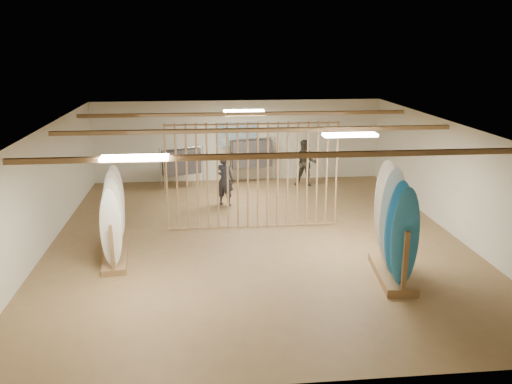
{
  "coord_description": "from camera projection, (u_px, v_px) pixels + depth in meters",
  "views": [
    {
      "loc": [
        -1.33,
        -12.66,
        4.74
      ],
      "look_at": [
        0.0,
        0.0,
        1.2
      ],
      "focal_mm": 38.0,
      "sensor_mm": 36.0,
      "label": 1
    }
  ],
  "objects": [
    {
      "name": "clothing_rack_a",
      "position": [
        182.0,
        162.0,
        17.74
      ],
      "size": [
        1.28,
        0.77,
        1.44
      ],
      "rotation": [
        0.0,
        0.0,
        0.38
      ],
      "color": "silver",
      "rests_on": "floor"
    },
    {
      "name": "clothing_rack_b",
      "position": [
        251.0,
        154.0,
        18.46
      ],
      "size": [
        1.49,
        0.64,
        1.62
      ],
      "rotation": [
        0.0,
        0.0,
        0.19
      ],
      "color": "silver",
      "rests_on": "floor"
    },
    {
      "name": "wall_right",
      "position": [
        453.0,
        179.0,
        13.66
      ],
      "size": [
        0.0,
        12.0,
        12.0
      ],
      "primitive_type": "plane",
      "rotation": [
        1.57,
        0.0,
        -1.57
      ],
      "color": "silver",
      "rests_on": "ground"
    },
    {
      "name": "poster",
      "position": [
        238.0,
        135.0,
        18.83
      ],
      "size": [
        1.4,
        0.03,
        0.9
      ],
      "primitive_type": "cube",
      "color": "#357AB9",
      "rests_on": "ground"
    },
    {
      "name": "light_panels",
      "position": [
        256.0,
        129.0,
        12.8
      ],
      "size": [
        1.2,
        0.35,
        0.06
      ],
      "primitive_type": "cube",
      "color": "white",
      "rests_on": "ground"
    },
    {
      "name": "ceiling_slats",
      "position": [
        256.0,
        130.0,
        12.8
      ],
      "size": [
        9.5,
        6.12,
        0.1
      ],
      "primitive_type": "cube",
      "color": "olive",
      "rests_on": "ground"
    },
    {
      "name": "rack_left",
      "position": [
        114.0,
        230.0,
        12.24
      ],
      "size": [
        0.74,
        2.35,
        1.87
      ],
      "rotation": [
        0.0,
        0.0,
        0.1
      ],
      "color": "olive",
      "rests_on": "floor"
    },
    {
      "name": "ceiling",
      "position": [
        256.0,
        127.0,
        12.78
      ],
      "size": [
        12.0,
        12.0,
        0.0
      ],
      "primitive_type": "plane",
      "rotation": [
        3.14,
        0.0,
        0.0
      ],
      "color": "gray",
      "rests_on": "ground"
    },
    {
      "name": "shopper_b",
      "position": [
        306.0,
        160.0,
        18.22
      ],
      "size": [
        1.05,
        0.94,
        1.79
      ],
      "primitive_type": "imported",
      "rotation": [
        0.0,
        0.0,
        -0.36
      ],
      "color": "#2F2E24",
      "rests_on": "floor"
    },
    {
      "name": "wall_front",
      "position": [
        302.0,
        295.0,
        7.41
      ],
      "size": [
        12.0,
        0.0,
        12.0
      ],
      "primitive_type": "plane",
      "rotation": [
        -1.57,
        0.0,
        0.0
      ],
      "color": "silver",
      "rests_on": "ground"
    },
    {
      "name": "wall_left",
      "position": [
        44.0,
        190.0,
        12.65
      ],
      "size": [
        0.0,
        12.0,
        12.0
      ],
      "primitive_type": "plane",
      "rotation": [
        1.57,
        0.0,
        1.57
      ],
      "color": "silver",
      "rests_on": "ground"
    },
    {
      "name": "wall_back",
      "position": [
        238.0,
        141.0,
        18.91
      ],
      "size": [
        12.0,
        0.0,
        12.0
      ],
      "primitive_type": "plane",
      "rotation": [
        1.57,
        0.0,
        0.0
      ],
      "color": "silver",
      "rests_on": "ground"
    },
    {
      "name": "bamboo_partition",
      "position": [
        253.0,
        176.0,
        13.92
      ],
      "size": [
        4.45,
        0.05,
        2.78
      ],
      "color": "tan",
      "rests_on": "ground"
    },
    {
      "name": "shopper_a",
      "position": [
        225.0,
        177.0,
        16.03
      ],
      "size": [
        0.77,
        0.69,
        1.75
      ],
      "primitive_type": "imported",
      "rotation": [
        0.0,
        0.0,
        2.64
      ],
      "color": "#26272E",
      "rests_on": "floor"
    },
    {
      "name": "rack_right",
      "position": [
        394.0,
        243.0,
        11.08
      ],
      "size": [
        0.83,
        1.98,
        2.24
      ],
      "rotation": [
        0.0,
        0.0,
        -0.11
      ],
      "color": "olive",
      "rests_on": "floor"
    },
    {
      "name": "floor",
      "position": [
        256.0,
        238.0,
        13.53
      ],
      "size": [
        12.0,
        12.0,
        0.0
      ],
      "primitive_type": "plane",
      "color": "olive",
      "rests_on": "ground"
    }
  ]
}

